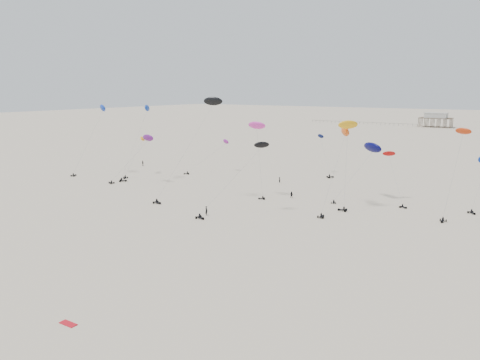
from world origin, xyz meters
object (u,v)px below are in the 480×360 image
Objects in this scene: pavilion_main at (436,121)px; rig_8 at (141,147)px; spectator_0 at (206,215)px; rig_0 at (136,152)px.

pavilion_main is 251.52m from rig_8.
pavilion_main is 9.18× the size of spectator_0.
rig_8 reaches higher than pavilion_main.
rig_0 is (-40.51, -242.42, 2.92)m from pavilion_main.
rig_0 reaches higher than spectator_0.
pavilion_main is 268.23m from spectator_0.
rig_0 is at bearing 53.79° from rig_8.
pavilion_main is at bearing -123.15° from rig_0.
spectator_0 is (37.13, -18.68, -10.10)m from rig_8.
rig_8 is (8.96, -7.05, 2.96)m from rig_0.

